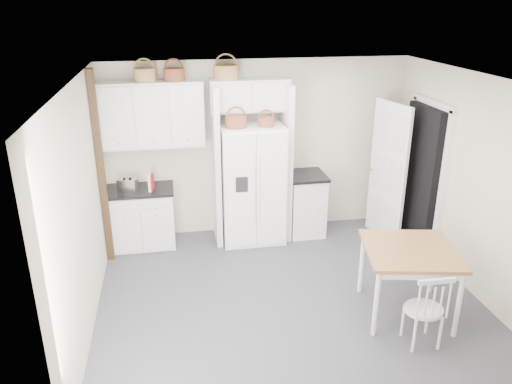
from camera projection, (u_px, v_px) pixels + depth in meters
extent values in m
plane|color=#39383E|center=(287.00, 295.00, 6.09)|extent=(4.50, 4.50, 0.00)
plane|color=white|center=(293.00, 80.00, 5.15)|extent=(4.50, 4.50, 0.00)
plane|color=beige|center=(258.00, 148.00, 7.45)|extent=(4.50, 0.00, 4.50)
plane|color=beige|center=(82.00, 211.00, 5.25)|extent=(0.00, 4.00, 4.00)
plane|color=beige|center=(472.00, 184.00, 5.99)|extent=(0.00, 4.00, 4.00)
cube|color=white|center=(252.00, 184.00, 7.26)|extent=(0.90, 0.72, 1.74)
cube|color=silver|center=(142.00, 218.00, 7.21)|extent=(0.90, 0.57, 0.84)
cube|color=silver|center=(305.00, 205.00, 7.60)|extent=(0.52, 0.62, 0.91)
cube|color=brown|center=(407.00, 281.00, 5.63)|extent=(1.16, 1.16, 0.82)
cube|color=silver|center=(424.00, 309.00, 5.12)|extent=(0.41, 0.37, 0.82)
cube|color=black|center=(140.00, 190.00, 7.05)|extent=(0.94, 0.61, 0.04)
cube|color=black|center=(306.00, 175.00, 7.43)|extent=(0.56, 0.66, 0.04)
cube|color=silver|center=(128.00, 185.00, 6.93)|extent=(0.29, 0.22, 0.18)
cube|color=maroon|center=(152.00, 182.00, 6.96)|extent=(0.07, 0.16, 0.23)
cube|color=beige|center=(150.00, 182.00, 6.95)|extent=(0.05, 0.17, 0.24)
cylinder|color=brown|center=(145.00, 75.00, 6.63)|extent=(0.29, 0.29, 0.17)
cylinder|color=#55331F|center=(174.00, 74.00, 6.69)|extent=(0.29, 0.29, 0.17)
cylinder|color=brown|center=(226.00, 72.00, 6.80)|extent=(0.34, 0.34, 0.19)
cylinder|color=#55331F|center=(236.00, 122.00, 6.79)|extent=(0.30, 0.30, 0.16)
cylinder|color=#55331F|center=(266.00, 122.00, 6.86)|extent=(0.24, 0.24, 0.13)
cube|color=silver|center=(153.00, 115.00, 6.83)|extent=(1.40, 0.34, 0.90)
cube|color=silver|center=(249.00, 95.00, 6.97)|extent=(1.12, 0.34, 0.45)
cube|color=silver|center=(216.00, 166.00, 7.12)|extent=(0.08, 0.60, 2.30)
cube|color=silver|center=(286.00, 162.00, 7.29)|extent=(0.08, 0.60, 2.30)
cube|color=#332414|center=(101.00, 170.00, 6.50)|extent=(0.09, 0.09, 2.60)
cube|color=black|center=(422.00, 179.00, 6.99)|extent=(0.18, 0.85, 2.05)
cube|color=white|center=(388.00, 173.00, 7.24)|extent=(0.21, 0.79, 2.05)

